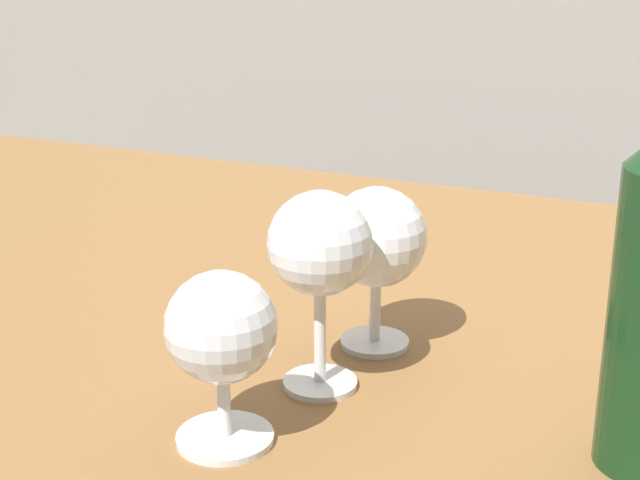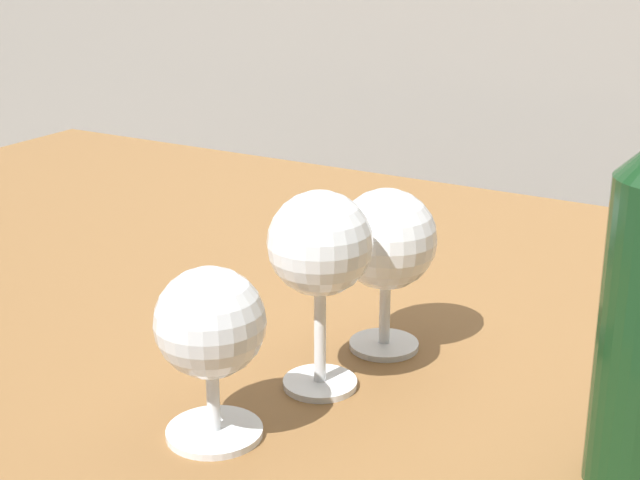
# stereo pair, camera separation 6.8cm
# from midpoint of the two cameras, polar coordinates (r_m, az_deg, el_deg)

# --- Properties ---
(dining_table) EXTENTS (1.48, 0.79, 0.73)m
(dining_table) POSITION_cam_midpoint_polar(r_m,az_deg,el_deg) (0.94, 3.70, -8.01)
(dining_table) COLOR brown
(dining_table) RESTS_ON ground_plane
(wine_glass_rose) EXTENTS (0.07, 0.07, 0.12)m
(wine_glass_rose) POSITION_cam_midpoint_polar(r_m,az_deg,el_deg) (0.63, -3.54, -5.27)
(wine_glass_rose) COLOR white
(wine_glass_rose) RESTS_ON dining_table
(wine_glass_pinot) EXTENTS (0.08, 0.08, 0.15)m
(wine_glass_pinot) POSITION_cam_midpoint_polar(r_m,az_deg,el_deg) (0.68, 2.85, -0.48)
(wine_glass_pinot) COLOR white
(wine_glass_pinot) RESTS_ON dining_table
(wine_glass_port) EXTENTS (0.08, 0.08, 0.14)m
(wine_glass_port) POSITION_cam_midpoint_polar(r_m,az_deg,el_deg) (0.75, 6.59, -0.20)
(wine_glass_port) COLOR white
(wine_glass_port) RESTS_ON dining_table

